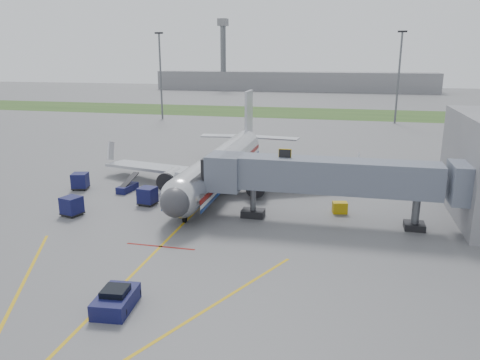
% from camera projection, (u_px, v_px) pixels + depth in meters
% --- Properties ---
extents(ground, '(400.00, 400.00, 0.00)m').
position_uv_depth(ground, '(177.00, 229.00, 42.52)').
color(ground, '#565659').
rests_on(ground, ground).
extents(grass_strip, '(300.00, 25.00, 0.01)m').
position_uv_depth(grass_strip, '(294.00, 113.00, 127.15)').
color(grass_strip, '#2D4C1E').
rests_on(grass_strip, ground).
extents(apron_markings, '(21.52, 50.00, 0.01)m').
position_uv_depth(apron_markings, '(143.00, 264.00, 35.56)').
color(apron_markings, gold).
rests_on(apron_markings, ground).
extents(airliner, '(32.10, 35.67, 10.25)m').
position_uv_depth(airliner, '(221.00, 164.00, 56.17)').
color(airliner, silver).
rests_on(airliner, ground).
extents(jet_bridge, '(25.30, 4.00, 6.90)m').
position_uv_depth(jet_bridge, '(326.00, 177.00, 43.24)').
color(jet_bridge, slate).
rests_on(jet_bridge, ground).
extents(light_mast_left, '(2.00, 0.44, 20.40)m').
position_uv_depth(light_mast_left, '(161.00, 74.00, 112.09)').
color(light_mast_left, '#595B60').
rests_on(light_mast_left, ground).
extents(light_mast_right, '(2.00, 0.44, 20.40)m').
position_uv_depth(light_mast_right, '(399.00, 75.00, 104.77)').
color(light_mast_right, '#595B60').
rests_on(light_mast_right, ground).
extents(distant_terminal, '(120.00, 14.00, 8.00)m').
position_uv_depth(distant_terminal, '(293.00, 81.00, 203.52)').
color(distant_terminal, slate).
rests_on(distant_terminal, ground).
extents(control_tower, '(4.00, 4.00, 30.00)m').
position_uv_depth(control_tower, '(223.00, 49.00, 201.90)').
color(control_tower, '#595B60').
rests_on(control_tower, ground).
extents(pushback_tug, '(2.39, 3.59, 1.42)m').
position_uv_depth(pushback_tug, '(116.00, 300.00, 29.15)').
color(pushback_tug, '#0F0E3E').
rests_on(pushback_tug, ground).
extents(baggage_cart_a, '(2.17, 2.17, 1.92)m').
position_uv_depth(baggage_cart_a, '(80.00, 181.00, 54.98)').
color(baggage_cart_a, '#0F0E3E').
rests_on(baggage_cart_a, ground).
extents(baggage_cart_b, '(2.15, 2.15, 1.89)m').
position_uv_depth(baggage_cart_b, '(72.00, 206.00, 46.04)').
color(baggage_cart_b, '#0F0E3E').
rests_on(baggage_cart_b, ground).
extents(baggage_cart_c, '(1.94, 1.94, 1.87)m').
position_uv_depth(baggage_cart_c, '(147.00, 196.00, 49.34)').
color(baggage_cart_c, '#0F0E3E').
rests_on(baggage_cart_c, ground).
extents(belt_loader, '(1.51, 3.76, 1.79)m').
position_uv_depth(belt_loader, '(128.00, 187.00, 54.33)').
color(belt_loader, '#0F0E3E').
rests_on(belt_loader, ground).
extents(ground_power_cart, '(1.60, 1.24, 1.14)m').
position_uv_depth(ground_power_cart, '(340.00, 208.00, 46.78)').
color(ground_power_cart, '#C59D0B').
rests_on(ground_power_cart, ground).
extents(ramp_worker, '(0.79, 0.74, 1.82)m').
position_uv_depth(ramp_worker, '(178.00, 184.00, 53.91)').
color(ramp_worker, '#B2EC1B').
rests_on(ramp_worker, ground).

